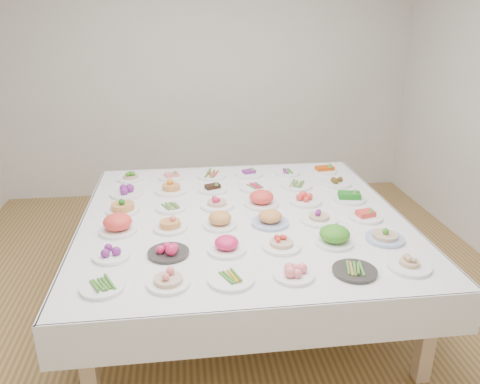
{
  "coord_description": "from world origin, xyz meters",
  "views": [
    {
      "loc": [
        -0.31,
        -3.2,
        2.2
      ],
      "look_at": [
        0.11,
        0.16,
        0.88
      ],
      "focal_mm": 35.0,
      "sensor_mm": 36.0,
      "label": 1
    }
  ],
  "objects": [
    {
      "name": "room_envelope",
      "position": [
        0.0,
        0.0,
        1.83
      ],
      "size": [
        5.02,
        5.02,
        2.81
      ],
      "color": "#A07742",
      "rests_on": "ground"
    },
    {
      "name": "display_table",
      "position": [
        0.11,
        0.01,
        0.69
      ],
      "size": [
        2.41,
        2.41,
        0.75
      ],
      "color": "white",
      "rests_on": "ground"
    },
    {
      "name": "dish_0",
      "position": [
        -0.79,
        -0.89,
        0.77
      ],
      "size": [
        0.25,
        0.25,
        0.05
      ],
      "color": "white",
      "rests_on": "display_table"
    },
    {
      "name": "dish_1",
      "position": [
        -0.43,
        -0.9,
        0.82
      ],
      "size": [
        0.24,
        0.24,
        0.14
      ],
      "color": "white",
      "rests_on": "display_table"
    },
    {
      "name": "dish_2",
      "position": [
        -0.07,
        -0.9,
        0.77
      ],
      "size": [
        0.27,
        0.27,
        0.06
      ],
      "color": "white",
      "rests_on": "display_table"
    },
    {
      "name": "dish_3",
      "position": [
        0.29,
        -0.9,
        0.79
      ],
      "size": [
        0.24,
        0.24,
        0.1
      ],
      "color": "white",
      "rests_on": "display_table"
    },
    {
      "name": "dish_4",
      "position": [
        0.66,
        -0.91,
        0.77
      ],
      "size": [
        0.26,
        0.26,
        0.05
      ],
      "color": "#2E2B29",
      "rests_on": "display_table"
    },
    {
      "name": "dish_5",
      "position": [
        1.01,
        -0.89,
        0.8
      ],
      "size": [
        0.26,
        0.26,
        0.12
      ],
      "color": "white",
      "rests_on": "display_table"
    },
    {
      "name": "dish_6",
      "position": [
        -0.79,
        -0.54,
        0.79
      ],
      "size": [
        0.23,
        0.23,
        0.1
      ],
      "color": "white",
      "rests_on": "display_table"
    },
    {
      "name": "dish_7",
      "position": [
        -0.44,
        -0.55,
        0.81
      ],
      "size": [
        0.26,
        0.26,
        0.12
      ],
      "color": "#2E2B29",
      "rests_on": "display_table"
    },
    {
      "name": "dish_8",
      "position": [
        -0.06,
        -0.55,
        0.81
      ],
      "size": [
        0.25,
        0.25,
        0.13
      ],
      "color": "white",
      "rests_on": "display_table"
    },
    {
      "name": "dish_9",
      "position": [
        0.29,
        -0.54,
        0.81
      ],
      "size": [
        0.25,
        0.25,
        0.13
      ],
      "color": "white",
      "rests_on": "display_table"
    },
    {
      "name": "dish_10",
      "position": [
        0.66,
        -0.53,
        0.83
      ],
      "size": [
        0.27,
        0.27,
        0.16
      ],
      "color": "white",
      "rests_on": "display_table"
    },
    {
      "name": "dish_11",
      "position": [
        1.01,
        -0.53,
        0.82
      ],
      "size": [
        0.26,
        0.26,
        0.14
      ],
      "color": "#4C66B2",
      "rests_on": "display_table"
    },
    {
      "name": "dish_12",
      "position": [
        -0.79,
        -0.17,
        0.83
      ],
      "size": [
        0.28,
        0.28,
        0.16
      ],
      "color": "white",
      "rests_on": "display_table"
    },
    {
      "name": "dish_13",
      "position": [
        -0.43,
        -0.18,
        0.8
      ],
      "size": [
        0.23,
        0.23,
        0.12
      ],
      "color": "white",
      "rests_on": "display_table"
    },
    {
      "name": "dish_14",
      "position": [
        -0.07,
        -0.17,
        0.82
      ],
      "size": [
        0.25,
        0.25,
        0.14
      ],
      "color": "white",
      "rests_on": "display_table"
    },
    {
      "name": "dish_15",
      "position": [
        0.29,
        -0.18,
        0.83
      ],
      "size": [
        0.27,
        0.27,
        0.16
      ],
      "color": "#4C66B2",
      "rests_on": "display_table"
    },
    {
      "name": "dish_16",
      "position": [
        0.65,
        -0.17,
        0.8
      ],
      "size": [
        0.27,
        0.27,
        0.13
      ],
      "color": "white",
      "rests_on": "display_table"
    },
    {
      "name": "dish_17",
      "position": [
        1.01,
        -0.17,
        0.79
      ],
      "size": [
        0.24,
        0.24,
        0.1
      ],
      "color": "white",
      "rests_on": "display_table"
    },
    {
      "name": "dish_18",
      "position": [
        -0.79,
        0.18,
        0.82
      ],
      "size": [
        0.25,
        0.25,
        0.15
      ],
      "color": "white",
      "rests_on": "display_table"
    },
    {
      "name": "dish_19",
      "position": [
        -0.42,
        0.18,
        0.77
      ],
      "size": [
        0.23,
        0.23,
        0.05
      ],
      "color": "white",
      "rests_on": "display_table"
    },
    {
      "name": "dish_20",
      "position": [
        -0.07,
        0.19,
        0.81
      ],
      "size": [
        0.26,
        0.26,
        0.13
      ],
      "color": "white",
      "rests_on": "display_table"
    },
    {
      "name": "dish_21",
      "position": [
        0.29,
        0.18,
        0.83
      ],
      "size": [
        0.27,
        0.27,
        0.16
      ],
      "color": "white",
      "rests_on": "display_table"
    },
    {
      "name": "dish_22",
      "position": [
        0.64,
        0.18,
        0.8
      ],
      "size": [
        0.26,
        0.26,
        0.11
      ],
      "color": "white",
      "rests_on": "display_table"
    },
    {
      "name": "dish_23",
      "position": [
        1.01,
        0.19,
        0.8
      ],
      "size": [
        0.26,
        0.26,
        0.12
      ],
      "color": "white",
      "rests_on": "display_table"
    },
    {
      "name": "dish_24",
      "position": [
        -0.8,
        0.54,
        0.81
      ],
      "size": [
        0.28,
        0.28,
        0.12
      ],
      "color": "white",
      "rests_on": "display_table"
    },
    {
      "name": "dish_25",
      "position": [
        -0.43,
        0.56,
        0.82
      ],
      "size": [
        0.27,
        0.27,
        0.15
      ],
      "color": "white",
      "rests_on": "display_table"
    },
    {
      "name": "dish_26",
      "position": [
        -0.08,
        0.54,
        0.78
      ],
      "size": [
        0.24,
        0.24,
        0.09
      ],
      "color": "white",
      "rests_on": "display_table"
    },
    {
      "name": "dish_27",
      "position": [
        0.29,
        0.54,
        0.77
      ],
      "size": [
        0.27,
        0.27,
        0.05
      ],
      "color": "white",
      "rests_on": "display_table"
    },
    {
      "name": "dish_28",
      "position": [
        0.66,
        0.54,
        0.78
      ],
      "size": [
        0.27,
        0.26,
        0.06
      ],
      "color": "white",
      "rests_on": "display_table"
    },
    {
      "name": "dish_29",
      "position": [
        1.02,
        0.56,
        0.79
      ],
      "size": [
        0.26,
        0.26,
        0.1
      ],
      "color": "white",
      "rests_on": "display_table"
    },
    {
      "name": "dish_30",
      "position": [
        -0.8,
        0.91,
        0.81
      ],
      "size": [
        0.23,
        0.23,
        0.13
      ],
      "color": "white",
      "rests_on": "display_table"
    },
    {
      "name": "dish_31",
      "position": [
        -0.43,
        0.9,
        0.78
      ],
      "size": [
        0.24,
        0.24,
        0.09
      ],
      "color": "white",
      "rests_on": "display_table"
    },
    {
      "name": "dish_32",
      "position": [
        -0.06,
        0.9,
        0.78
      ],
      "size": [
        0.27,
        0.27,
        0.06
      ],
      "color": "white",
      "rests_on": "display_table"
    },
    {
      "name": "dish_33",
      "position": [
        0.29,
        0.91,
        0.79
      ],
      "size": [
        0.26,
        0.26,
        0.1
      ],
      "color": "white",
      "rests_on": "display_table"
    },
    {
      "name": "dish_34",
      "position": [
        0.65,
        0.9,
        0.77
      ],
      "size": [
        0.24,
        0.24,
        0.05
      ],
      "color": "white",
      "rests_on": "display_table"
    },
    {
      "name": "dish_35",
      "position": [
        1.02,
        0.91,
        0.8
      ],
      "size": [
        0.23,
        0.23,
        0.11
      ],
      "color": "white",
      "rests_on": "display_table"
    }
  ]
}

